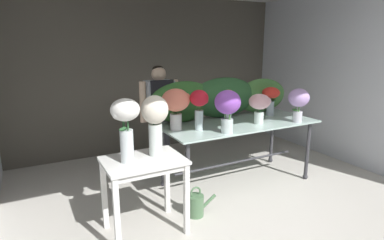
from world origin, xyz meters
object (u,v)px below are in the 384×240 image
vase_coral_tulips (176,103)px  vase_crimson_ranunculus (199,104)px  watering_can (196,205)px  florist (160,110)px  vase_scarlet_anemones (271,97)px  vase_blush_freesia (260,104)px  vase_cream_lisianthus_tall (155,118)px  vase_sunset_carnations (228,102)px  vase_lilac_dahlias (298,101)px  vase_violet_peonies (228,106)px  display_table_glass (238,131)px  vase_white_roses_tall (125,122)px  side_table_white (144,169)px

vase_coral_tulips → vase_crimson_ranunculus: 0.27m
vase_coral_tulips → watering_can: (-0.03, -0.55, -1.04)m
watering_can → florist: bearing=85.5°
vase_scarlet_anemones → vase_blush_freesia: vase_scarlet_anemones is taller
vase_cream_lisianthus_tall → vase_sunset_carnations: bearing=18.9°
vase_lilac_dahlias → vase_violet_peonies: size_ratio=0.88×
florist → vase_cream_lisianthus_tall: bearing=-114.1°
vase_scarlet_anemones → vase_violet_peonies: size_ratio=0.81×
display_table_glass → vase_violet_peonies: vase_violet_peonies is taller
florist → vase_lilac_dahlias: 1.85m
vase_scarlet_anemones → watering_can: 1.92m
vase_coral_tulips → vase_crimson_ranunculus: size_ratio=1.03×
vase_scarlet_anemones → vase_white_roses_tall: 2.36m
vase_violet_peonies → vase_lilac_dahlias: bearing=-0.1°
vase_lilac_dahlias → vase_violet_peonies: (-1.09, 0.00, 0.03)m
vase_sunset_carnations → vase_white_roses_tall: bearing=-162.9°
vase_crimson_ranunculus → vase_violet_peonies: bearing=-49.5°
side_table_white → florist: (0.69, 1.25, 0.29)m
vase_sunset_carnations → watering_can: vase_sunset_carnations is taller
vase_violet_peonies → vase_scarlet_anemones: bearing=24.0°
vase_scarlet_anemones → vase_lilac_dahlias: vase_lilac_dahlias is taller
vase_sunset_carnations → vase_violet_peonies: size_ratio=0.91×
florist → vase_crimson_ranunculus: bearing=-78.3°
side_table_white → display_table_glass: bearing=19.2°
side_table_white → vase_white_roses_tall: size_ratio=1.27×
side_table_white → vase_lilac_dahlias: size_ratio=1.75×
display_table_glass → vase_blush_freesia: bearing=-41.7°
display_table_glass → vase_sunset_carnations: 0.48m
vase_violet_peonies → vase_white_roses_tall: (-1.24, -0.17, -0.00)m
watering_can → vase_cream_lisianthus_tall: bearing=174.2°
display_table_glass → side_table_white: (-1.49, -0.52, -0.06)m
vase_cream_lisianthus_tall → vase_crimson_ranunculus: bearing=27.8°
vase_lilac_dahlias → watering_can: bearing=-174.4°
side_table_white → vase_violet_peonies: 1.20m
vase_sunset_carnations → vase_cream_lisianthus_tall: 1.18m
florist → vase_coral_tulips: bearing=-95.7°
florist → vase_blush_freesia: (1.00, -0.91, 0.14)m
side_table_white → vase_scarlet_anemones: bearing=16.5°
vase_blush_freesia → vase_violet_peonies: size_ratio=0.77×
display_table_glass → vase_blush_freesia: 0.46m
vase_sunset_carnations → vase_blush_freesia: 0.43m
vase_blush_freesia → vase_crimson_ranunculus: 0.84m
vase_scarlet_anemones → vase_cream_lisianthus_tall: (-1.96, -0.57, 0.03)m
vase_coral_tulips → vase_sunset_carnations: size_ratio=1.09×
vase_violet_peonies → vase_sunset_carnations: bearing=54.7°
side_table_white → vase_violet_peonies: vase_violet_peonies is taller
vase_cream_lisianthus_tall → vase_lilac_dahlias: bearing=3.1°
vase_blush_freesia → vase_crimson_ranunculus: size_ratio=0.80×
vase_lilac_dahlias → vase_white_roses_tall: 2.34m
vase_white_roses_tall → vase_cream_lisianthus_tall: bearing=10.5°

